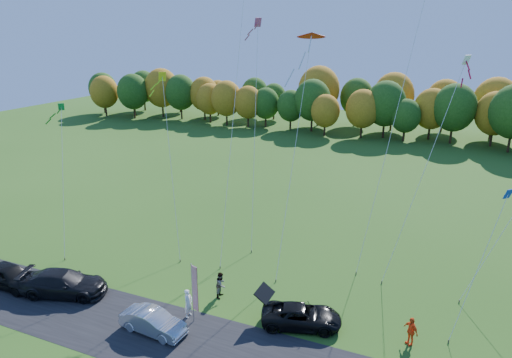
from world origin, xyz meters
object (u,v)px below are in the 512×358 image
at_px(black_suv, 301,316).
at_px(silver_sedan, 153,322).
at_px(person_east, 411,331).
at_px(feather_flag, 194,288).

distance_m(black_suv, silver_sedan, 8.91).
bearing_deg(black_suv, silver_sedan, 100.81).
xyz_separation_m(black_suv, silver_sedan, (-7.94, -4.06, 0.01)).
relative_size(silver_sedan, person_east, 2.39).
bearing_deg(feather_flag, person_east, 14.00).
distance_m(black_suv, feather_flag, 6.72).
height_order(person_east, feather_flag, feather_flag).
distance_m(black_suv, person_east, 6.31).
height_order(black_suv, silver_sedan, silver_sedan).
relative_size(black_suv, feather_flag, 1.21).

